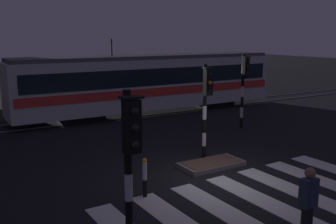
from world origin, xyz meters
name	(u,v)px	position (x,y,z in m)	size (l,w,h in m)	color
ground_plane	(219,179)	(0.00, 0.00, 0.00)	(120.00, 120.00, 0.00)	black
rail_near	(102,120)	(0.00, 9.68, 0.01)	(80.00, 0.12, 0.03)	#59595E
rail_far	(92,116)	(0.00, 11.11, 0.01)	(80.00, 0.12, 0.03)	#59595E
crosswalk_zebra	(268,203)	(0.00, -2.04, 0.01)	(8.48, 4.59, 0.02)	silver
traffic_island	(211,164)	(0.51, 1.06, 0.09)	(2.15, 1.07, 0.18)	slate
traffic_light_median_centre	(206,98)	(0.79, 1.79, 2.21)	(0.36, 0.42, 3.35)	black
traffic_light_corner_near_left	(130,158)	(-4.42, -3.09, 2.27)	(0.36, 0.42, 3.43)	black
traffic_light_corner_far_right	(244,80)	(5.13, 4.73, 2.29)	(0.36, 0.42, 3.47)	black
tram	(151,82)	(3.27, 10.39, 1.75)	(15.63, 2.58, 4.15)	silver
pedestrian_waiting_at_kerb	(308,206)	(-0.84, -3.94, 0.88)	(0.36, 0.24, 1.71)	black
bollard_island_edge	(145,178)	(-2.57, -0.03, 0.56)	(0.12, 0.12, 1.11)	black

